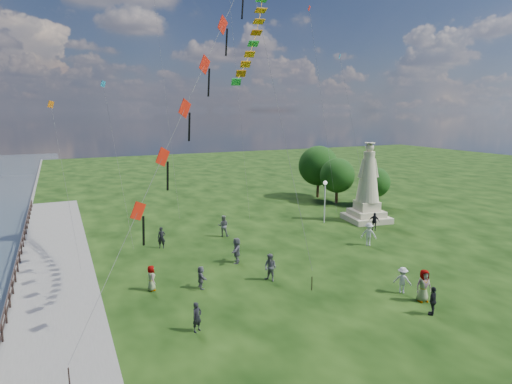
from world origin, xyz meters
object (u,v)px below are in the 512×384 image
person_2 (402,280)px  person_5 (201,277)px  person_11 (237,250)px  person_10 (151,278)px  person_3 (433,301)px  person_6 (161,238)px  person_7 (223,226)px  person_1 (270,268)px  person_0 (197,317)px  lamppost (325,193)px  person_8 (369,234)px  person_4 (424,286)px  statue (367,192)px  person_9 (374,221)px

person_2 → person_5: (-10.98, 5.86, -0.09)m
person_11 → person_10: bearing=-42.8°
person_3 → person_6: person_6 is taller
person_7 → person_11: (-1.49, -6.71, -0.01)m
person_1 → person_0: bearing=-84.1°
lamppost → person_8: lamppost is taller
person_0 → person_2: 12.83m
person_6 → person_10: (-2.46, -8.06, -0.07)m
person_8 → person_6: bearing=-164.8°
person_3 → person_4: size_ratio=0.83×
statue → person_11: statue is taller
statue → person_2: size_ratio=4.83×
person_2 → person_5: size_ratio=1.12×
person_4 → person_6: person_4 is taller
person_8 → person_7: bearing=-179.3°
person_1 → person_7: bearing=147.6°
person_2 → person_5: bearing=22.2°
person_7 → person_8: person_8 is taller
lamppost → person_0: (-17.91, -15.23, -2.29)m
person_0 → person_2: person_2 is taller
person_3 → person_4: bearing=-154.6°
lamppost → person_11: lamppost is taller
person_1 → person_10: person_1 is taller
person_4 → person_8: size_ratio=1.01×
person_3 → person_9: (8.44, 14.76, 0.03)m
person_9 → person_10: person_9 is taller
person_1 → person_4: size_ratio=0.95×
person_3 → person_8: person_8 is taller
statue → person_3: statue is taller
person_1 → person_5: size_ratio=1.26×
person_10 → person_6: bearing=-20.7°
person_0 → person_4: size_ratio=0.80×
person_0 → person_10: size_ratio=0.97×
person_1 → person_6: bearing=178.4°
person_4 → person_7: (-5.92, 17.35, -0.01)m
person_7 → person_5: bearing=86.7°
person_8 → person_0: bearing=-118.3°
lamppost → person_0: size_ratio=2.73×
statue → person_11: 17.63m
person_8 → person_10: 18.23m
person_3 → person_10: 16.49m
person_3 → person_0: bearing=-52.2°
person_4 → person_10: size_ratio=1.21×
person_7 → person_11: 6.87m
person_0 → person_7: (7.13, 15.09, 0.18)m
person_2 → person_3: (-0.58, -2.89, -0.01)m
person_0 → person_11: person_11 is taller
person_5 → person_9: 19.78m
person_5 → person_8: 15.48m
person_0 → person_11: bearing=30.2°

